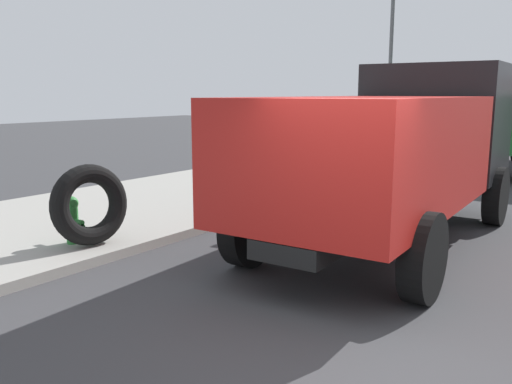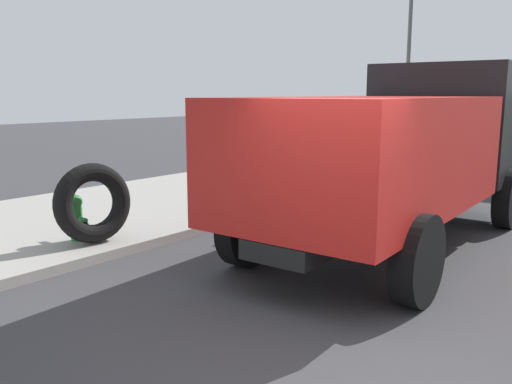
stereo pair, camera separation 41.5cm
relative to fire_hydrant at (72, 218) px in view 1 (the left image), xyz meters
name	(u,v)px [view 1 (the left image)]	position (x,y,z in m)	size (l,w,h in m)	color
ground_plane	(337,352)	(-0.52, -4.86, -0.55)	(80.00, 80.00, 0.00)	#38383A
fire_hydrant	(72,218)	(0.00, 0.00, 0.00)	(0.22, 0.51, 0.74)	#2D8438
loose_tire	(90,205)	(0.10, -0.31, 0.24)	(1.24, 1.24, 0.28)	black
dump_truck_red	(396,145)	(3.64, -3.72, 1.06)	(7.11, 3.06, 3.00)	red
street_light_pole	(390,71)	(11.78, -0.20, 2.60)	(0.12, 0.12, 6.00)	#595B5E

